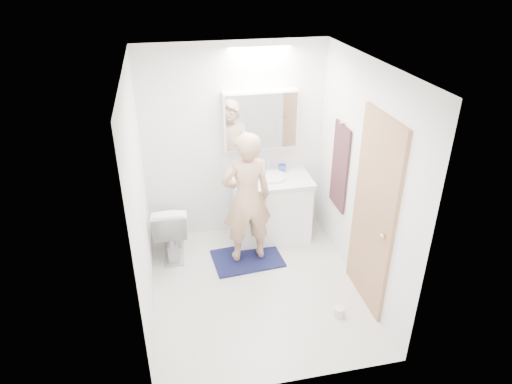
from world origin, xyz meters
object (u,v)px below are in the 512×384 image
object	(u,v)px
vanity_cabinet	(271,210)
toilet	(171,228)
soap_bottle_b	(258,167)
medicine_cabinet	(260,120)
toothbrush_cup	(282,168)
soap_bottle_a	(245,167)
toilet_paper_roll	(339,312)
person	(247,199)

from	to	relation	value
vanity_cabinet	toilet	world-z (taller)	vanity_cabinet
toilet	soap_bottle_b	distance (m)	1.28
medicine_cabinet	soap_bottle_b	xyz separation A→B (m)	(-0.03, -0.03, -0.59)
toothbrush_cup	soap_bottle_a	bearing A→B (deg)	-178.77
toothbrush_cup	medicine_cabinet	bearing A→B (deg)	169.37
soap_bottle_a	toothbrush_cup	world-z (taller)	soap_bottle_a
soap_bottle_a	toilet_paper_roll	bearing A→B (deg)	-69.81
vanity_cabinet	soap_bottle_b	size ratio (longest dim) A/B	4.80
toilet_paper_roll	soap_bottle_b	bearing A→B (deg)	104.88
person	toothbrush_cup	size ratio (longest dim) A/B	14.76
toilet	person	distance (m)	1.02
medicine_cabinet	toilet_paper_roll	distance (m)	2.32
toilet	toilet_paper_roll	world-z (taller)	toilet
soap_bottle_b	medicine_cabinet	bearing A→B (deg)	41.26
medicine_cabinet	person	size ratio (longest dim) A/B	0.56
vanity_cabinet	soap_bottle_b	xyz separation A→B (m)	(-0.14, 0.18, 0.52)
vanity_cabinet	toilet	distance (m)	1.25
vanity_cabinet	medicine_cabinet	xyz separation A→B (m)	(-0.10, 0.21, 1.11)
soap_bottle_a	soap_bottle_b	world-z (taller)	soap_bottle_a
soap_bottle_a	soap_bottle_b	xyz separation A→B (m)	(0.17, 0.03, -0.03)
vanity_cabinet	toilet_paper_roll	size ratio (longest dim) A/B	8.18
medicine_cabinet	soap_bottle_a	bearing A→B (deg)	-163.29
vanity_cabinet	toothbrush_cup	distance (m)	0.53
person	soap_bottle_a	size ratio (longest dim) A/B	6.30
person	toilet	bearing A→B (deg)	-25.05
medicine_cabinet	toilet	world-z (taller)	medicine_cabinet
medicine_cabinet	soap_bottle_b	bearing A→B (deg)	-138.74
person	toilet_paper_roll	distance (m)	1.54
toilet	vanity_cabinet	bearing A→B (deg)	-171.59
medicine_cabinet	soap_bottle_b	world-z (taller)	medicine_cabinet
medicine_cabinet	person	xyz separation A→B (m)	(-0.30, -0.64, -0.67)
soap_bottle_b	vanity_cabinet	bearing A→B (deg)	-53.10
soap_bottle_b	toothbrush_cup	distance (m)	0.30
toothbrush_cup	toilet_paper_roll	bearing A→B (deg)	-84.67
person	soap_bottle_b	size ratio (longest dim) A/B	8.31
soap_bottle_b	toilet_paper_roll	distance (m)	1.99
soap_bottle_a	toothbrush_cup	size ratio (longest dim) A/B	2.34
toilet	soap_bottle_b	bearing A→B (deg)	-162.01
vanity_cabinet	soap_bottle_b	world-z (taller)	soap_bottle_b
vanity_cabinet	person	world-z (taller)	person
toilet	person	xyz separation A→B (m)	(0.85, -0.32, 0.47)
vanity_cabinet	toothbrush_cup	size ratio (longest dim) A/B	8.53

